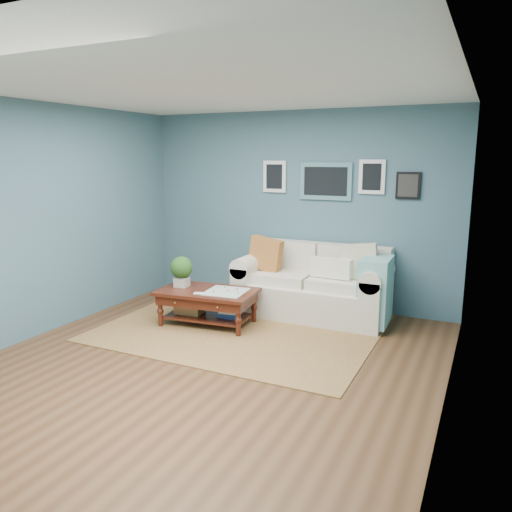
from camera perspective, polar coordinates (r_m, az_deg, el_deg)
The scene contains 4 objects.
room_shell at distance 4.85m, azimuth -5.59°, elevation 2.71°, with size 5.00×5.02×2.70m.
area_rug at distance 6.24m, azimuth -1.53°, elevation -8.11°, with size 3.23×2.58×0.01m, color brown.
loveseat at distance 6.61m, azimuth 7.21°, elevation -3.31°, with size 2.02×0.92×1.04m.
coffee_table at distance 6.29m, azimuth -6.07°, elevation -4.50°, with size 1.26×0.82×0.84m.
Camera 1 is at (2.49, -4.05, 2.09)m, focal length 35.00 mm.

